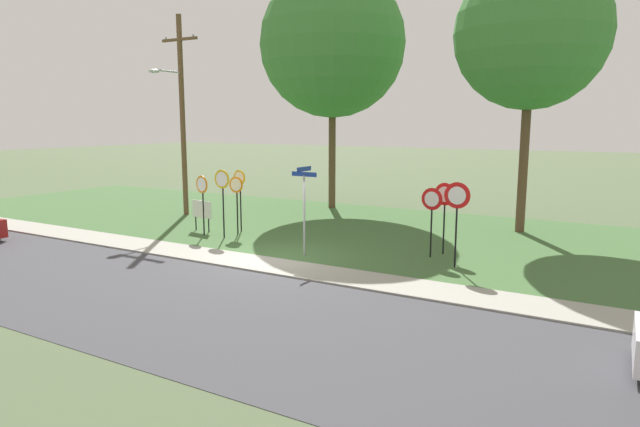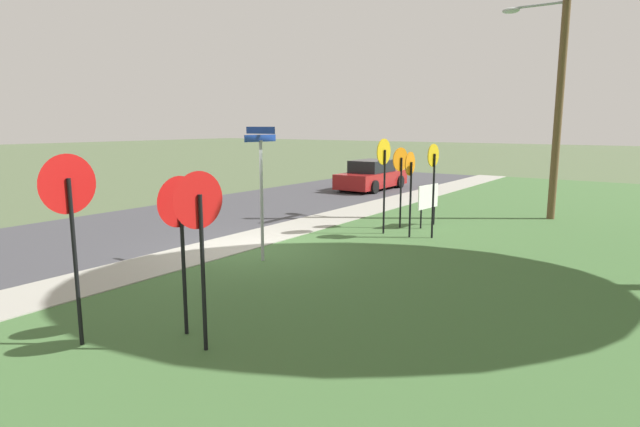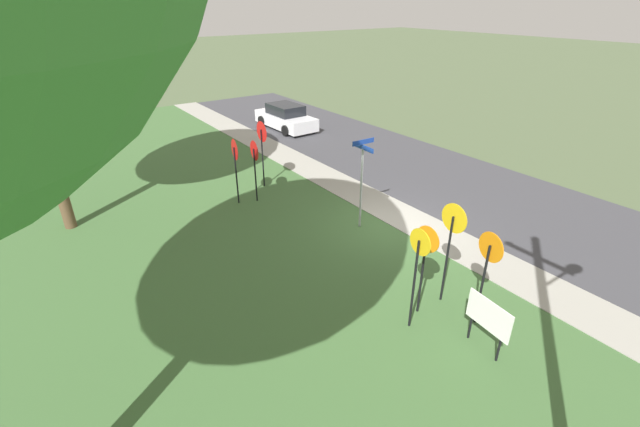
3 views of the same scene
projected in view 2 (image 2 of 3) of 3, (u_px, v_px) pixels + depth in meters
The scene contains 15 objects.
ground_plane at pixel (251, 252), 12.52m from camera, with size 160.00×160.00×0.00m, color #4C5B3D.
road_asphalt at pixel (130, 229), 15.23m from camera, with size 44.00×6.40×0.01m, color #3D3D42.
sidewalk_strip at pixel (228, 246), 12.97m from camera, with size 44.00×1.60×0.06m, color #99968C.
grass_median at pixel (504, 297), 9.13m from camera, with size 44.00×12.00×0.04m, color #3D6033.
stop_sign_near_left at pixel (384, 165), 14.12m from camera, with size 0.71×0.10×2.62m.
stop_sign_near_right at pixel (410, 177), 13.69m from camera, with size 0.63×0.10×2.29m.
stop_sign_far_left at pixel (433, 172), 13.57m from camera, with size 0.60×0.11×2.50m.
stop_sign_far_center at pixel (400, 170), 14.98m from camera, with size 0.67×0.15×2.35m.
yield_sign_near_left at pixel (199, 218), 6.67m from camera, with size 0.75×0.13×2.41m.
yield_sign_near_right at pixel (180, 218), 7.22m from camera, with size 0.72×0.11×2.29m.
yield_sign_far_left at pixel (69, 203), 6.81m from camera, with size 0.80×0.10×2.62m.
street_name_post at pixel (261, 182), 11.25m from camera, with size 0.96×0.82×2.95m.
utility_pole at pixel (558, 60), 15.93m from camera, with size 2.10×2.04×9.25m.
notice_board at pixel (428, 199), 15.28m from camera, with size 1.10×0.15×1.25m.
parked_hatchback_near at pixel (372, 176), 24.47m from camera, with size 4.29×1.95×1.39m.
Camera 2 is at (9.04, 8.34, 3.02)m, focal length 29.01 mm.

